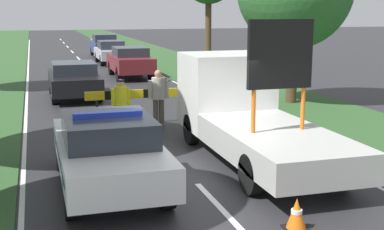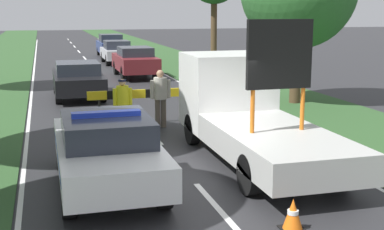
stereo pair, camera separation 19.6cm
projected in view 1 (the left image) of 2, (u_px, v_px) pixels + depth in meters
ground_plane at (191, 177)px, 11.34m from camera, size 160.00×160.00×0.00m
lane_markings at (93, 74)px, 29.29m from camera, size 6.95×69.86×0.01m
grass_verge_right at (191, 68)px, 31.78m from camera, size 4.70×120.00×0.03m
police_car at (108, 149)px, 10.56m from camera, size 1.90×4.77×1.57m
work_truck at (245, 111)px, 12.90m from camera, size 2.15×6.34×3.31m
road_barrier at (143, 95)px, 16.40m from camera, size 3.54×0.08×1.08m
police_officer at (121, 101)px, 15.32m from camera, size 0.55×0.35×1.54m
pedestrian_civilian at (158, 94)px, 15.90m from camera, size 0.62×0.40×1.73m
traffic_cone_near_police at (219, 119)px, 15.61m from camera, size 0.51×0.51×0.70m
traffic_cone_centre_front at (297, 214)px, 8.62m from camera, size 0.38×0.38×0.53m
traffic_cone_near_truck at (199, 106)px, 17.71m from camera, size 0.50×0.50×0.69m
queued_car_sedan_black at (74, 79)px, 21.25m from camera, size 1.87×4.32×1.43m
queued_car_wagon_maroon at (130, 61)px, 27.59m from camera, size 1.83×4.51×1.57m
queued_car_sedan_silver at (111, 52)px, 34.41m from camera, size 1.71×4.22×1.48m
queued_car_hatch_blue at (104, 45)px, 39.45m from camera, size 1.74×4.24×1.64m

